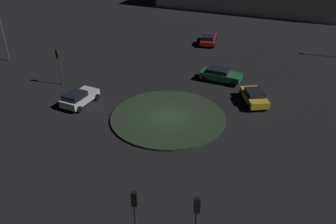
{
  "coord_description": "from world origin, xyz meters",
  "views": [
    {
      "loc": [
        9.34,
        -26.81,
        16.93
      ],
      "look_at": [
        0.0,
        0.0,
        0.63
      ],
      "focal_mm": 37.92,
      "sensor_mm": 36.0,
      "label": 1
    }
  ],
  "objects": [
    {
      "name": "car_green",
      "position": [
        2.9,
        9.56,
        0.81
      ],
      "size": [
        4.62,
        2.43,
        1.52
      ],
      "rotation": [
        0.0,
        0.0,
        -0.09
      ],
      "color": "#1E7238",
      "rests_on": "ground_plane"
    },
    {
      "name": "traffic_light_southeast",
      "position": [
        6.39,
        -13.89,
        3.12
      ],
      "size": [
        0.36,
        0.39,
        4.4
      ],
      "rotation": [
        0.0,
        0.0,
        2.0
      ],
      "color": "#2D2D2D",
      "rests_on": "ground_plane"
    },
    {
      "name": "car_red",
      "position": [
        -1.39,
        21.56,
        0.74
      ],
      "size": [
        2.57,
        4.71,
        1.42
      ],
      "rotation": [
        0.0,
        0.0,
        1.69
      ],
      "color": "red",
      "rests_on": "ground_plane"
    },
    {
      "name": "traffic_light_south",
      "position": [
        3.1,
        -14.3,
        2.97
      ],
      "size": [
        0.34,
        0.38,
        4.17
      ],
      "rotation": [
        0.0,
        0.0,
        1.78
      ],
      "color": "#2D2D2D",
      "rests_on": "ground_plane"
    },
    {
      "name": "ground_plane",
      "position": [
        0.0,
        0.0,
        0.0
      ],
      "size": [
        115.34,
        115.34,
        0.0
      ],
      "primitive_type": "plane",
      "color": "black"
    },
    {
      "name": "car_white",
      "position": [
        -9.15,
        -0.45,
        0.79
      ],
      "size": [
        2.53,
        4.17,
        1.52
      ],
      "rotation": [
        0.0,
        0.0,
        1.45
      ],
      "color": "white",
      "rests_on": "ground_plane"
    },
    {
      "name": "car_yellow",
      "position": [
        7.15,
        5.55,
        0.74
      ],
      "size": [
        3.35,
        4.38,
        1.41
      ],
      "rotation": [
        0.0,
        0.0,
        -1.13
      ],
      "color": "gold",
      "rests_on": "ground_plane"
    },
    {
      "name": "traffic_light_west",
      "position": [
        -13.41,
        2.9,
        2.9
      ],
      "size": [
        0.38,
        0.34,
        4.07
      ],
      "rotation": [
        0.0,
        0.0,
        -0.21
      ],
      "color": "#2D2D2D",
      "rests_on": "ground_plane"
    },
    {
      "name": "roundabout_island",
      "position": [
        0.0,
        0.0,
        0.1
      ],
      "size": [
        10.7,
        10.7,
        0.2
      ],
      "primitive_type": "cylinder",
      "color": "#263823",
      "rests_on": "ground_plane"
    }
  ]
}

